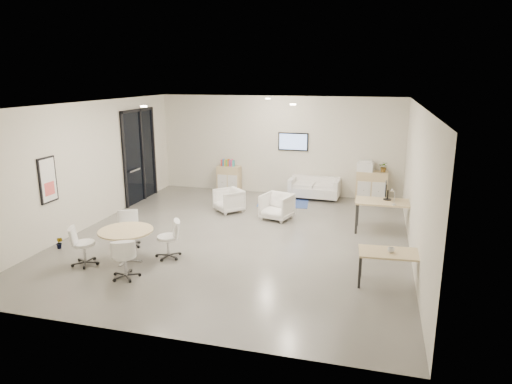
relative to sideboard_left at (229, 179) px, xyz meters
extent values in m
cube|color=#595751|center=(1.64, -4.27, -0.83)|extent=(8.00, 9.00, 0.80)
cube|color=white|center=(1.64, -4.27, 3.17)|extent=(8.00, 9.00, 0.80)
cube|color=beige|center=(1.64, 0.63, 1.17)|extent=(8.00, 0.80, 3.20)
cube|color=beige|center=(1.64, -9.17, 1.17)|extent=(8.00, 0.80, 3.20)
cube|color=beige|center=(-2.76, -4.27, 1.17)|extent=(0.80, 9.00, 3.20)
cube|color=beige|center=(6.04, -4.27, 1.17)|extent=(0.80, 9.00, 3.20)
cube|color=black|center=(-2.32, -1.77, 0.99)|extent=(0.02, 1.90, 2.85)
cube|color=black|center=(-2.30, -1.77, 2.38)|extent=(0.06, 1.90, 0.08)
cube|color=black|center=(-2.30, -2.68, 0.99)|extent=(0.06, 0.08, 2.85)
cube|color=black|center=(-2.30, -0.86, 0.99)|extent=(0.06, 0.08, 2.85)
cube|color=black|center=(-2.30, -1.62, 0.99)|extent=(0.06, 0.07, 2.85)
cube|color=#B2B2B7|center=(-2.26, -2.22, 0.62)|extent=(0.04, 0.60, 0.05)
cube|color=black|center=(-2.33, -5.87, 1.12)|extent=(0.04, 0.54, 1.04)
cube|color=white|center=(-2.31, -5.87, 1.12)|extent=(0.01, 0.46, 0.96)
cube|color=#E75552|center=(-2.31, -5.87, 0.92)|extent=(0.01, 0.32, 0.30)
cube|color=black|center=(2.14, 0.19, 1.32)|extent=(0.98, 0.05, 0.58)
cube|color=#93B5FF|center=(2.14, 0.17, 1.32)|extent=(0.90, 0.01, 0.50)
cylinder|color=#FFEAC6|center=(-0.16, -5.27, 2.75)|extent=(0.14, 0.14, 0.03)
cylinder|color=#FFEAC6|center=(2.84, -3.77, 2.75)|extent=(0.14, 0.14, 0.03)
cylinder|color=#FFEAC6|center=(1.64, -1.27, 2.75)|extent=(0.14, 0.14, 0.03)
cube|color=tan|center=(0.00, 0.00, 0.00)|extent=(0.77, 0.39, 0.87)
cube|color=silver|center=(-0.18, -0.20, -0.09)|extent=(0.33, 0.02, 0.52)
cube|color=silver|center=(0.18, -0.20, -0.09)|extent=(0.33, 0.02, 0.52)
cube|color=tan|center=(4.69, -0.02, 0.04)|extent=(0.95, 0.44, 0.95)
cube|color=silver|center=(4.47, -0.25, -0.05)|extent=(0.40, 0.02, 0.57)
cube|color=silver|center=(4.91, -0.25, -0.05)|extent=(0.40, 0.02, 0.57)
cube|color=red|center=(-0.24, 0.00, 0.55)|extent=(0.04, 0.14, 0.22)
cube|color=#337FCC|center=(-0.18, 0.00, 0.55)|extent=(0.04, 0.14, 0.22)
cube|color=gold|center=(-0.13, 0.00, 0.55)|extent=(0.04, 0.14, 0.22)
cube|color=#4CB24C|center=(-0.07, 0.00, 0.55)|extent=(0.04, 0.14, 0.22)
cube|color=#CC6619|center=(-0.01, 0.00, 0.55)|extent=(0.04, 0.14, 0.22)
cube|color=purple|center=(0.05, 0.00, 0.55)|extent=(0.04, 0.14, 0.22)
cube|color=#E54C7F|center=(0.11, 0.00, 0.55)|extent=(0.04, 0.14, 0.22)
cube|color=teal|center=(0.16, 0.00, 0.55)|extent=(0.04, 0.14, 0.22)
cube|color=white|center=(4.48, -0.02, 0.66)|extent=(0.53, 0.46, 0.28)
cube|color=white|center=(4.48, -0.02, 0.83)|extent=(0.39, 0.34, 0.06)
cube|color=beige|center=(2.93, -0.21, -0.19)|extent=(1.60, 0.86, 0.29)
cube|color=beige|center=(2.93, 0.09, 0.10)|extent=(1.57, 0.26, 0.29)
cube|color=beige|center=(2.22, -0.21, -0.04)|extent=(0.18, 0.79, 0.59)
cube|color=beige|center=(3.64, -0.21, -0.04)|extent=(0.18, 0.79, 0.59)
cube|color=navy|center=(2.08, -0.99, -0.43)|extent=(1.63, 1.18, 0.01)
imported|color=beige|center=(0.74, -2.27, -0.07)|extent=(0.97, 0.96, 0.73)
imported|color=beige|center=(2.23, -2.60, -0.04)|extent=(0.92, 0.88, 0.78)
cube|color=tan|center=(5.11, -2.94, 0.34)|extent=(1.54, 0.79, 0.04)
cube|color=black|center=(4.40, -3.26, -0.06)|extent=(0.05, 0.05, 0.76)
cube|color=black|center=(5.82, -3.26, -0.06)|extent=(0.05, 0.05, 0.76)
cube|color=black|center=(4.40, -2.61, -0.06)|extent=(0.05, 0.05, 0.76)
cube|color=black|center=(5.82, -2.61, -0.06)|extent=(0.05, 0.05, 0.76)
cube|color=tan|center=(5.21, -6.04, 0.21)|extent=(1.31, 0.73, 0.04)
cube|color=black|center=(4.62, -6.32, -0.12)|extent=(0.05, 0.05, 0.63)
cube|color=black|center=(5.80, -6.32, -0.12)|extent=(0.05, 0.05, 0.63)
cube|color=black|center=(4.62, -5.77, -0.12)|extent=(0.05, 0.05, 0.63)
cube|color=black|center=(5.80, -5.77, -0.12)|extent=(0.05, 0.05, 0.63)
cylinder|color=black|center=(5.11, -2.79, 0.38)|extent=(0.20, 0.20, 0.02)
cube|color=black|center=(5.11, -2.79, 0.50)|extent=(0.04, 0.03, 0.24)
cube|color=black|center=(5.06, -2.79, 0.65)|extent=(0.03, 0.50, 0.32)
cylinder|color=tan|center=(-0.20, -6.28, 0.24)|extent=(1.14, 1.14, 0.04)
cylinder|color=#B2B2B7|center=(-0.20, -6.28, -0.11)|extent=(0.10, 0.10, 0.65)
cube|color=#B2B2B7|center=(-0.20, -6.28, -0.42)|extent=(0.66, 0.06, 0.03)
cube|color=#B2B2B7|center=(-0.20, -6.28, -0.42)|extent=(0.06, 0.66, 0.03)
imported|color=#3F7F3F|center=(5.02, -0.04, 0.64)|extent=(0.34, 0.36, 0.25)
imported|color=#3F7F3F|center=(-2.06, -6.06, -0.37)|extent=(0.19, 0.30, 0.12)
imported|color=white|center=(5.15, -6.08, 0.29)|extent=(0.15, 0.13, 0.12)
camera|label=1|loc=(4.78, -14.31, 3.39)|focal=32.00mm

